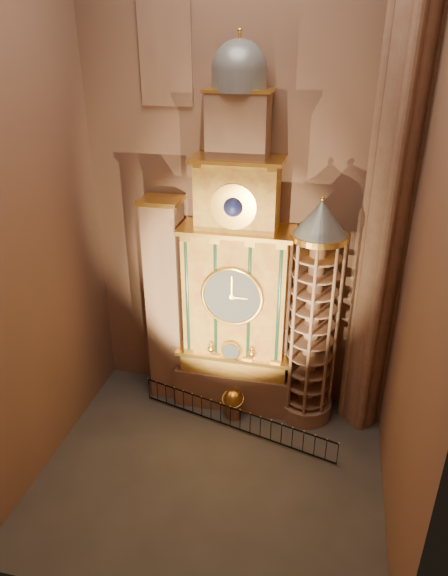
% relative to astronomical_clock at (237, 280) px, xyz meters
% --- Properties ---
extents(floor, '(14.00, 14.00, 0.00)m').
position_rel_astronomical_clock_xyz_m(floor, '(0.00, -4.96, -6.68)').
color(floor, '#383330').
rests_on(floor, ground).
extents(wall_back, '(22.00, 0.00, 22.00)m').
position_rel_astronomical_clock_xyz_m(wall_back, '(0.00, 1.04, 4.32)').
color(wall_back, '#8B5D4B').
rests_on(wall_back, floor).
extents(wall_left, '(0.00, 22.00, 22.00)m').
position_rel_astronomical_clock_xyz_m(wall_left, '(-7.00, -4.96, 4.32)').
color(wall_left, '#8B5D4B').
rests_on(wall_left, floor).
extents(wall_right, '(0.00, 22.00, 22.00)m').
position_rel_astronomical_clock_xyz_m(wall_right, '(7.00, -4.96, 4.32)').
color(wall_right, '#8B5D4B').
rests_on(wall_right, floor).
extents(astronomical_clock, '(5.60, 2.41, 16.70)m').
position_rel_astronomical_clock_xyz_m(astronomical_clock, '(0.00, 0.00, 0.00)').
color(astronomical_clock, '#8C634C').
rests_on(astronomical_clock, floor).
extents(portrait_tower, '(1.80, 1.60, 10.20)m').
position_rel_astronomical_clock_xyz_m(portrait_tower, '(-3.40, 0.02, -1.53)').
color(portrait_tower, '#8C634C').
rests_on(portrait_tower, floor).
extents(stair_turret, '(2.50, 2.50, 10.80)m').
position_rel_astronomical_clock_xyz_m(stair_turret, '(3.50, -0.26, -1.41)').
color(stair_turret, '#8C634C').
rests_on(stair_turret, floor).
extents(gothic_pier, '(2.04, 2.04, 22.00)m').
position_rel_astronomical_clock_xyz_m(gothic_pier, '(6.10, 0.04, 4.32)').
color(gothic_pier, '#8C634C').
rests_on(gothic_pier, floor).
extents(stained_glass_window, '(2.20, 0.14, 5.20)m').
position_rel_astronomical_clock_xyz_m(stained_glass_window, '(-3.20, 0.95, 9.82)').
color(stained_glass_window, navy).
rests_on(stained_glass_window, wall_back).
extents(celestial_globe, '(1.12, 1.06, 1.54)m').
position_rel_astronomical_clock_xyz_m(celestial_globe, '(0.16, -1.36, -5.75)').
color(celestial_globe, '#8C634C').
rests_on(celestial_globe, floor).
extents(iron_railing, '(9.37, 2.57, 1.15)m').
position_rel_astronomical_clock_xyz_m(iron_railing, '(0.44, -2.18, -6.05)').
color(iron_railing, black).
rests_on(iron_railing, floor).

